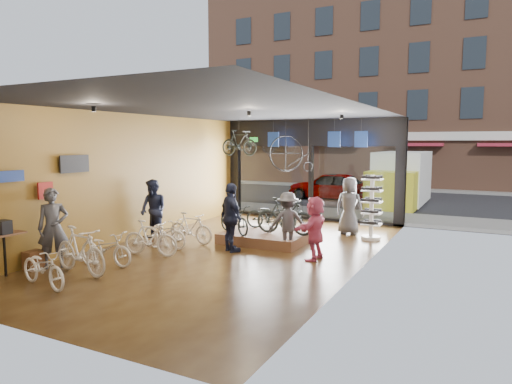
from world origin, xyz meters
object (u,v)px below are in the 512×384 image
Objects in this scene: floor_bike_4 at (164,233)px; customer_0 at (53,228)px; box_truck at (399,180)px; floor_bike_1 at (80,251)px; display_bike_right at (271,215)px; customer_2 at (231,217)px; penny_farthing at (293,155)px; customer_3 at (288,221)px; customer_4 at (349,206)px; floor_bike_0 at (43,267)px; display_bike_left at (234,219)px; floor_bike_5 at (191,228)px; display_bike_mid at (285,216)px; customer_1 at (153,210)px; display_platform at (265,237)px; hung_bike at (239,143)px; street_car at (330,186)px; sunglasses_rack at (372,207)px; customer_5 at (315,228)px; floor_bike_2 at (106,248)px; floor_bike_3 at (150,238)px.

customer_0 is at bearing 165.47° from floor_bike_4.
box_truck is 3.53× the size of floor_bike_1.
customer_2 reaches higher than display_bike_right.
penny_farthing reaches higher than customer_2.
floor_bike_1 is at bearing 19.42° from customer_3.
customer_0 reaches higher than customer_4.
floor_bike_0 is 0.84× the size of customer_2.
customer_0 is (-1.00, 0.12, 0.41)m from floor_bike_1.
floor_bike_5 is at bearing 148.67° from display_bike_left.
display_bike_left is 0.97× the size of penny_farthing.
penny_farthing reaches higher than display_bike_mid.
display_bike_left is 0.86× the size of customer_1.
customer_4 is at bearing 50.67° from display_platform.
display_bike_mid is 0.69m from customer_3.
floor_bike_1 is 5.33m from display_platform.
box_truck is 15.04m from floor_bike_1.
customer_0 is at bearing -110.82° from box_truck.
display_bike_left is 0.99× the size of customer_3.
display_platform is 1.32m from customer_3.
display_bike_mid is at bearing -15.76° from floor_bike_0.
hung_bike reaches higher than display_bike_right.
street_car is at bearing -110.77° from customer_3.
customer_3 is 3.00m from sunglasses_rack.
customer_4 is 1.15× the size of customer_5.
floor_bike_5 is 1.33m from customer_1.
customer_5 is at bearing -31.59° from display_platform.
display_bike_mid is at bearing -99.00° from box_truck.
customer_1 reaches higher than floor_bike_0.
customer_1 is 0.98× the size of customer_2.
customer_2 is at bearing -80.06° from customer_5.
floor_bike_5 is 1.31m from display_bike_left.
hung_bike reaches higher than floor_bike_4.
customer_1 is at bearing 21.81° from floor_bike_0.
customer_5 is 3.14m from sunglasses_rack.
customer_2 is at bearing 64.03° from customer_4.
customer_0 is (-1.05, 1.12, 0.54)m from floor_bike_0.
sunglasses_rack reaches higher than floor_bike_4.
box_truck is at bearing 74.48° from street_car.
customer_5 is at bearing -73.24° from display_bike_left.
display_bike_right is at bearing 7.91° from street_car.
floor_bike_0 is at bearing -174.37° from floor_bike_4.
floor_bike_5 is at bearing -110.79° from box_truck.
customer_3 is (3.29, 3.38, 0.39)m from floor_bike_2.
floor_bike_3 is 0.79× the size of sunglasses_rack.
customer_2 is 0.95× the size of sunglasses_rack.
floor_bike_1 is at bearing -102.67° from penny_farthing.
display_bike_mid is at bearing -37.20° from floor_bike_2.
floor_bike_1 is 8.43m from penny_farthing.
floor_bike_1 is 3.68m from customer_1.
box_truck is 13.04m from floor_bike_3.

